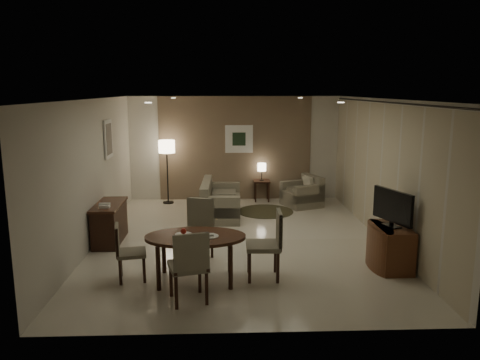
{
  "coord_description": "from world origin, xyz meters",
  "views": [
    {
      "loc": [
        -0.34,
        -8.65,
        2.88
      ],
      "look_at": [
        0.0,
        0.2,
        1.15
      ],
      "focal_mm": 35.0,
      "sensor_mm": 36.0,
      "label": 1
    }
  ],
  "objects_px": {
    "chair_left": "(132,252)",
    "chair_right": "(263,245)",
    "tv_cabinet": "(391,247)",
    "armchair": "(302,191)",
    "side_table": "(262,191)",
    "dining_table": "(196,258)",
    "console_desk": "(110,223)",
    "floor_lamp": "(167,172)",
    "chair_near": "(188,265)",
    "sofa": "(221,199)",
    "chair_far": "(196,231)"
  },
  "relations": [
    {
      "from": "dining_table",
      "to": "sofa",
      "type": "bearing_deg",
      "value": 84.07
    },
    {
      "from": "chair_right",
      "to": "side_table",
      "type": "height_order",
      "value": "chair_right"
    },
    {
      "from": "chair_near",
      "to": "side_table",
      "type": "distance_m",
      "value": 6.03
    },
    {
      "from": "chair_near",
      "to": "chair_left",
      "type": "height_order",
      "value": "chair_near"
    },
    {
      "from": "tv_cabinet",
      "to": "chair_far",
      "type": "height_order",
      "value": "chair_far"
    },
    {
      "from": "chair_left",
      "to": "side_table",
      "type": "distance_m",
      "value": 5.61
    },
    {
      "from": "dining_table",
      "to": "floor_lamp",
      "type": "relative_size",
      "value": 0.94
    },
    {
      "from": "chair_far",
      "to": "chair_left",
      "type": "xyz_separation_m",
      "value": [
        -0.94,
        -0.77,
        -0.08
      ]
    },
    {
      "from": "sofa",
      "to": "side_table",
      "type": "bearing_deg",
      "value": -34.07
    },
    {
      "from": "console_desk",
      "to": "chair_left",
      "type": "relative_size",
      "value": 1.37
    },
    {
      "from": "console_desk",
      "to": "floor_lamp",
      "type": "distance_m",
      "value": 3.2
    },
    {
      "from": "tv_cabinet",
      "to": "console_desk",
      "type": "bearing_deg",
      "value": 162.95
    },
    {
      "from": "armchair",
      "to": "chair_right",
      "type": "bearing_deg",
      "value": -38.62
    },
    {
      "from": "side_table",
      "to": "console_desk",
      "type": "bearing_deg",
      "value": -134.42
    },
    {
      "from": "chair_far",
      "to": "chair_left",
      "type": "height_order",
      "value": "chair_far"
    },
    {
      "from": "chair_left",
      "to": "chair_right",
      "type": "bearing_deg",
      "value": -100.86
    },
    {
      "from": "chair_right",
      "to": "tv_cabinet",
      "type": "bearing_deg",
      "value": 100.44
    },
    {
      "from": "console_desk",
      "to": "chair_left",
      "type": "xyz_separation_m",
      "value": [
        0.76,
        -1.83,
        0.06
      ]
    },
    {
      "from": "chair_far",
      "to": "chair_right",
      "type": "relative_size",
      "value": 0.98
    },
    {
      "from": "chair_right",
      "to": "armchair",
      "type": "bearing_deg",
      "value": 164.69
    },
    {
      "from": "dining_table",
      "to": "armchair",
      "type": "height_order",
      "value": "armchair"
    },
    {
      "from": "console_desk",
      "to": "sofa",
      "type": "height_order",
      "value": "sofa"
    },
    {
      "from": "chair_far",
      "to": "chair_left",
      "type": "relative_size",
      "value": 1.19
    },
    {
      "from": "chair_left",
      "to": "chair_right",
      "type": "height_order",
      "value": "chair_right"
    },
    {
      "from": "armchair",
      "to": "tv_cabinet",
      "type": "bearing_deg",
      "value": -11.24
    },
    {
      "from": "dining_table",
      "to": "side_table",
      "type": "bearing_deg",
      "value": 74.4
    },
    {
      "from": "dining_table",
      "to": "sofa",
      "type": "relative_size",
      "value": 0.88
    },
    {
      "from": "console_desk",
      "to": "sofa",
      "type": "relative_size",
      "value": 0.7
    },
    {
      "from": "chair_near",
      "to": "chair_right",
      "type": "distance_m",
      "value": 1.33
    },
    {
      "from": "armchair",
      "to": "floor_lamp",
      "type": "height_order",
      "value": "floor_lamp"
    },
    {
      "from": "chair_right",
      "to": "side_table",
      "type": "xyz_separation_m",
      "value": [
        0.41,
        5.07,
        -0.26
      ]
    },
    {
      "from": "dining_table",
      "to": "chair_right",
      "type": "bearing_deg",
      "value": 4.31
    },
    {
      "from": "tv_cabinet",
      "to": "armchair",
      "type": "xyz_separation_m",
      "value": [
        -0.77,
        4.14,
        0.03
      ]
    },
    {
      "from": "chair_near",
      "to": "chair_far",
      "type": "xyz_separation_m",
      "value": [
        0.03,
        1.53,
        0.0
      ]
    },
    {
      "from": "floor_lamp",
      "to": "chair_left",
      "type": "bearing_deg",
      "value": -89.97
    },
    {
      "from": "dining_table",
      "to": "floor_lamp",
      "type": "distance_m",
      "value": 5.1
    },
    {
      "from": "chair_left",
      "to": "armchair",
      "type": "distance_m",
      "value": 5.59
    },
    {
      "from": "dining_table",
      "to": "side_table",
      "type": "distance_m",
      "value": 5.34
    },
    {
      "from": "tv_cabinet",
      "to": "side_table",
      "type": "distance_m",
      "value": 5.04
    },
    {
      "from": "armchair",
      "to": "floor_lamp",
      "type": "bearing_deg",
      "value": -119.13
    },
    {
      "from": "dining_table",
      "to": "console_desk",
      "type": "bearing_deg",
      "value": 132.31
    },
    {
      "from": "sofa",
      "to": "chair_right",
      "type": "bearing_deg",
      "value": -168.1
    },
    {
      "from": "chair_right",
      "to": "console_desk",
      "type": "bearing_deg",
      "value": -121.9
    },
    {
      "from": "console_desk",
      "to": "floor_lamp",
      "type": "height_order",
      "value": "floor_lamp"
    },
    {
      "from": "tv_cabinet",
      "to": "side_table",
      "type": "bearing_deg",
      "value": 109.92
    },
    {
      "from": "sofa",
      "to": "floor_lamp",
      "type": "distance_m",
      "value": 1.93
    },
    {
      "from": "tv_cabinet",
      "to": "armchair",
      "type": "relative_size",
      "value": 1.06
    },
    {
      "from": "dining_table",
      "to": "chair_left",
      "type": "height_order",
      "value": "chair_left"
    },
    {
      "from": "console_desk",
      "to": "chair_left",
      "type": "bearing_deg",
      "value": -67.42
    },
    {
      "from": "chair_right",
      "to": "chair_near",
      "type": "bearing_deg",
      "value": -53.51
    }
  ]
}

